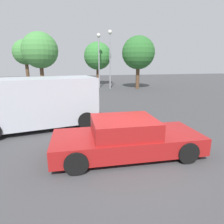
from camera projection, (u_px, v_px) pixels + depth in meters
name	position (u px, v px, depth m)	size (l,w,h in m)	color
ground_plane	(128.00, 156.00, 6.09)	(80.00, 80.00, 0.00)	#424244
sedan_foreground	(126.00, 138.00, 6.09)	(4.67, 2.11, 1.19)	maroon
van_white	(39.00, 101.00, 8.52)	(5.12, 2.90, 2.21)	#B2B7C1
pedestrian	(65.00, 94.00, 12.42)	(0.45, 0.46, 1.55)	navy
light_post_near	(110.00, 49.00, 20.90)	(0.44, 0.44, 6.21)	gray
light_post_mid	(99.00, 51.00, 21.78)	(0.44, 0.44, 5.99)	gray
tree_back_left	(98.00, 56.00, 24.91)	(3.49, 3.49, 5.43)	brown
tree_back_center	(40.00, 50.00, 20.44)	(3.74, 3.74, 5.99)	brown
tree_back_right	(25.00, 53.00, 24.88)	(3.16, 3.16, 5.73)	brown
tree_far_right	(138.00, 53.00, 21.01)	(3.54, 3.54, 5.67)	brown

